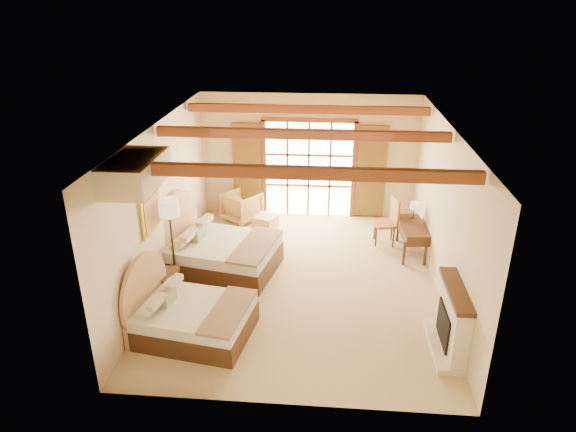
# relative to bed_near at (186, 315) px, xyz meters

# --- Properties ---
(floor) EXTENTS (7.00, 7.00, 0.00)m
(floor) POSITION_rel_bed_near_xyz_m (1.83, 1.98, -0.38)
(floor) COLOR tan
(floor) RESTS_ON ground
(wall_back) EXTENTS (5.50, 0.00, 5.50)m
(wall_back) POSITION_rel_bed_near_xyz_m (1.83, 5.48, 1.22)
(wall_back) COLOR beige
(wall_back) RESTS_ON ground
(wall_left) EXTENTS (0.00, 7.00, 7.00)m
(wall_left) POSITION_rel_bed_near_xyz_m (-0.92, 1.98, 1.22)
(wall_left) COLOR beige
(wall_left) RESTS_ON ground
(wall_right) EXTENTS (0.00, 7.00, 7.00)m
(wall_right) POSITION_rel_bed_near_xyz_m (4.58, 1.98, 1.22)
(wall_right) COLOR beige
(wall_right) RESTS_ON ground
(ceiling) EXTENTS (7.00, 7.00, 0.00)m
(ceiling) POSITION_rel_bed_near_xyz_m (1.83, 1.98, 2.82)
(ceiling) COLOR #A97430
(ceiling) RESTS_ON ground
(ceiling_beams) EXTENTS (5.39, 4.60, 0.18)m
(ceiling_beams) POSITION_rel_bed_near_xyz_m (1.83, 1.98, 2.70)
(ceiling_beams) COLOR brown
(ceiling_beams) RESTS_ON ceiling
(french_doors) EXTENTS (3.95, 0.08, 2.60)m
(french_doors) POSITION_rel_bed_near_xyz_m (1.83, 5.42, 0.87)
(french_doors) COLOR white
(french_doors) RESTS_ON ground
(fireplace) EXTENTS (0.46, 1.40, 1.16)m
(fireplace) POSITION_rel_bed_near_xyz_m (4.43, -0.02, 0.13)
(fireplace) COLOR beige
(fireplace) RESTS_ON ground
(painting) EXTENTS (0.06, 0.95, 0.75)m
(painting) POSITION_rel_bed_near_xyz_m (-0.87, 1.23, 1.37)
(painting) COLOR gold
(painting) RESTS_ON wall_left
(canopy_valance) EXTENTS (0.70, 1.40, 0.45)m
(canopy_valance) POSITION_rel_bed_near_xyz_m (-0.57, -0.02, 2.57)
(canopy_valance) COLOR beige
(canopy_valance) RESTS_ON ceiling
(bed_near) EXTENTS (2.12, 1.72, 1.25)m
(bed_near) POSITION_rel_bed_near_xyz_m (0.00, 0.00, 0.00)
(bed_near) COLOR #45261A
(bed_near) RESTS_ON floor
(bed_far) EXTENTS (2.51, 2.07, 1.45)m
(bed_far) POSITION_rel_bed_near_xyz_m (0.01, 2.30, 0.06)
(bed_far) COLOR #45261A
(bed_far) RESTS_ON floor
(nightstand) EXTENTS (0.62, 0.62, 0.65)m
(nightstand) POSITION_rel_bed_near_xyz_m (-0.67, 0.93, -0.05)
(nightstand) COLOR #45261A
(nightstand) RESTS_ON floor
(floor_lamp) EXTENTS (0.39, 0.39, 1.85)m
(floor_lamp) POSITION_rel_bed_near_xyz_m (-0.67, 1.62, 1.19)
(floor_lamp) COLOR #3C2E1B
(floor_lamp) RESTS_ON floor
(armchair) EXTENTS (1.15, 1.15, 0.76)m
(armchair) POSITION_rel_bed_near_xyz_m (0.14, 4.93, 0.00)
(armchair) COLOR tan
(armchair) RESTS_ON floor
(ottoman) EXTENTS (0.66, 0.66, 0.37)m
(ottoman) POSITION_rel_bed_near_xyz_m (0.81, 4.39, -0.19)
(ottoman) COLOR tan
(ottoman) RESTS_ON floor
(desk) EXTENTS (0.66, 1.32, 0.69)m
(desk) POSITION_rel_bed_near_xyz_m (4.27, 3.44, -0.01)
(desk) COLOR #45261A
(desk) RESTS_ON floor
(desk_chair) EXTENTS (0.61, 0.60, 1.14)m
(desk_chair) POSITION_rel_bed_near_xyz_m (3.73, 3.86, -0.02)
(desk_chair) COLOR #AA6134
(desk_chair) RESTS_ON floor
(desk_lamp) EXTENTS (0.19, 0.19, 0.38)m
(desk_lamp) POSITION_rel_bed_near_xyz_m (4.33, 3.84, 0.60)
(desk_lamp) COLOR #3C2E1B
(desk_lamp) RESTS_ON desk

